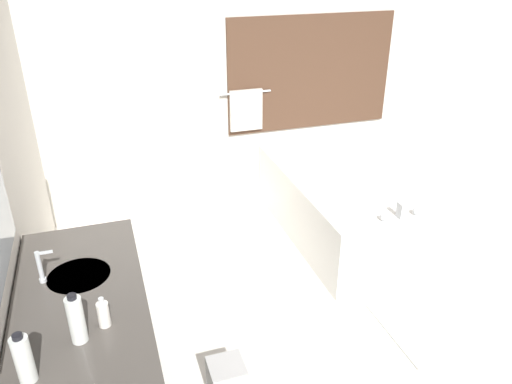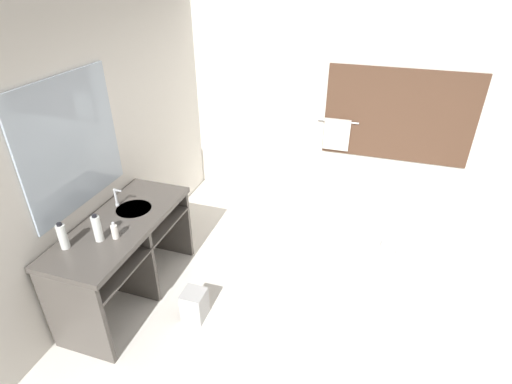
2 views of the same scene
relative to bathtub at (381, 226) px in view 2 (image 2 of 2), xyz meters
name	(u,v)px [view 2 (image 2 of 2)]	position (x,y,z in m)	size (l,w,h in m)	color
ground_plane	(326,325)	(-0.38, -1.28, -0.32)	(16.00, 16.00, 0.00)	silver
wall_back_with_blinds	(367,107)	(-0.37, 0.95, 1.03)	(7.40, 0.13, 2.70)	silver
wall_left_with_mirror	(87,157)	(-2.61, -1.28, 1.03)	(0.08, 7.40, 2.70)	silver
vanity_counter	(125,242)	(-2.25, -1.44, 0.31)	(0.63, 1.49, 0.86)	#4C4742
sink_faucet	(116,198)	(-2.43, -1.24, 0.63)	(0.09, 0.04, 0.18)	silver
bathtub	(381,226)	(0.00, 0.00, 0.00)	(1.07, 1.83, 0.70)	white
water_bottle_1	(97,228)	(-2.25, -1.74, 0.66)	(0.07, 0.07, 0.25)	silver
water_bottle_2	(63,236)	(-2.45, -1.91, 0.65)	(0.07, 0.07, 0.24)	silver
soap_dispenser	(115,231)	(-2.14, -1.68, 0.61)	(0.05, 0.05, 0.15)	white
waste_bin	(194,305)	(-1.55, -1.54, -0.17)	(0.20, 0.20, 0.30)	#B2B2B2
bath_mat	(354,339)	(-0.12, -1.36, -0.31)	(0.45, 0.66, 0.02)	white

